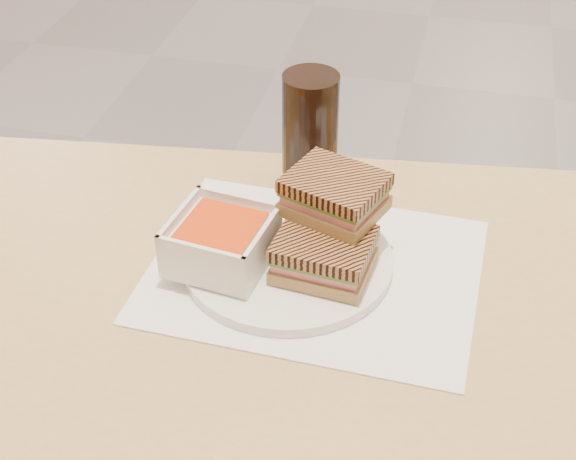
% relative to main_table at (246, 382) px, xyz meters
% --- Properties ---
extents(main_table, '(1.28, 0.84, 0.75)m').
position_rel_main_table_xyz_m(main_table, '(0.00, 0.00, 0.00)').
color(main_table, tan).
rests_on(main_table, ground).
extents(tray_liner, '(0.41, 0.32, 0.00)m').
position_rel_main_table_xyz_m(tray_liner, '(0.06, 0.10, 0.12)').
color(tray_liner, white).
rests_on(tray_liner, main_table).
extents(plate, '(0.26, 0.26, 0.01)m').
position_rel_main_table_xyz_m(plate, '(0.03, 0.10, 0.12)').
color(plate, white).
rests_on(plate, tray_liner).
extents(soup_bowl, '(0.13, 0.13, 0.06)m').
position_rel_main_table_xyz_m(soup_bowl, '(-0.04, 0.07, 0.16)').
color(soup_bowl, white).
rests_on(soup_bowl, plate).
extents(panini_lower, '(0.12, 0.10, 0.05)m').
position_rel_main_table_xyz_m(panini_lower, '(0.08, 0.08, 0.16)').
color(panini_lower, '#A57F4B').
rests_on(panini_lower, plate).
extents(panini_upper, '(0.13, 0.12, 0.05)m').
position_rel_main_table_xyz_m(panini_upper, '(0.08, 0.13, 0.21)').
color(panini_upper, '#A57F4B').
rests_on(panini_upper, panini_lower).
extents(cola_glass, '(0.08, 0.08, 0.16)m').
position_rel_main_table_xyz_m(cola_glass, '(0.02, 0.29, 0.20)').
color(cola_glass, black).
rests_on(cola_glass, main_table).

